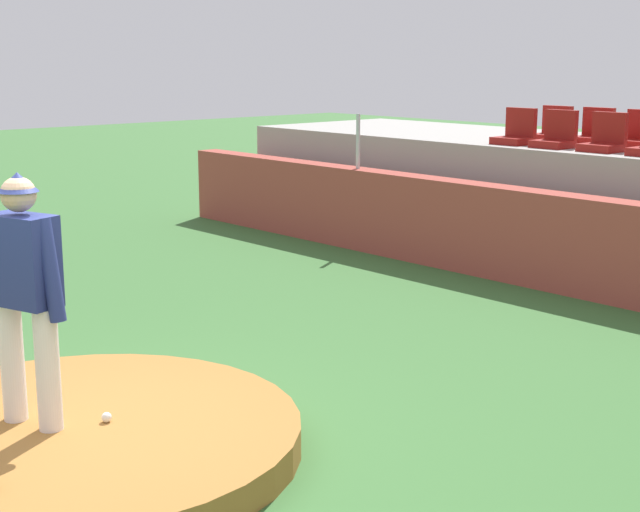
{
  "coord_description": "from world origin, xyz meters",
  "views": [
    {
      "loc": [
        5.9,
        -2.92,
        2.82
      ],
      "look_at": [
        0.0,
        2.37,
        1.13
      ],
      "focal_mm": 52.74,
      "sensor_mm": 36.0,
      "label": 1
    }
  ],
  "objects_px": {
    "stadium_chair_1": "(556,136)",
    "stadium_chair_8": "(594,132)",
    "stadium_chair_9": "(639,136)",
    "stadium_chair_0": "(516,133)",
    "stadium_chair_7": "(553,130)",
    "baseball": "(107,417)",
    "pitcher": "(24,281)",
    "stadium_chair_2": "(605,139)"
  },
  "relations": [
    {
      "from": "baseball",
      "to": "stadium_chair_9",
      "type": "bearing_deg",
      "value": 95.42
    },
    {
      "from": "stadium_chair_1",
      "to": "stadium_chair_9",
      "type": "height_order",
      "value": "same"
    },
    {
      "from": "pitcher",
      "to": "stadium_chair_2",
      "type": "distance_m",
      "value": 8.19
    },
    {
      "from": "pitcher",
      "to": "stadium_chair_0",
      "type": "height_order",
      "value": "stadium_chair_0"
    },
    {
      "from": "stadium_chair_9",
      "to": "stadium_chair_8",
      "type": "bearing_deg",
      "value": -1.99
    },
    {
      "from": "pitcher",
      "to": "stadium_chair_7",
      "type": "xyz_separation_m",
      "value": [
        -1.87,
        9.02,
        0.49
      ]
    },
    {
      "from": "stadium_chair_1",
      "to": "stadium_chair_8",
      "type": "bearing_deg",
      "value": -90.43
    },
    {
      "from": "stadium_chair_8",
      "to": "stadium_chair_1",
      "type": "bearing_deg",
      "value": 89.57
    },
    {
      "from": "baseball",
      "to": "stadium_chair_8",
      "type": "distance_m",
      "value": 8.9
    },
    {
      "from": "stadium_chair_7",
      "to": "stadium_chair_9",
      "type": "distance_m",
      "value": 1.38
    },
    {
      "from": "stadium_chair_1",
      "to": "stadium_chair_8",
      "type": "relative_size",
      "value": 1.0
    },
    {
      "from": "pitcher",
      "to": "stadium_chair_1",
      "type": "relative_size",
      "value": 3.64
    },
    {
      "from": "pitcher",
      "to": "stadium_chair_9",
      "type": "bearing_deg",
      "value": 75.73
    },
    {
      "from": "stadium_chair_7",
      "to": "baseball",
      "type": "bearing_deg",
      "value": 104.29
    },
    {
      "from": "stadium_chair_7",
      "to": "stadium_chair_8",
      "type": "height_order",
      "value": "same"
    },
    {
      "from": "stadium_chair_9",
      "to": "baseball",
      "type": "bearing_deg",
      "value": 95.42
    },
    {
      "from": "baseball",
      "to": "stadium_chair_9",
      "type": "relative_size",
      "value": 0.15
    },
    {
      "from": "stadium_chair_1",
      "to": "stadium_chair_0",
      "type": "bearing_deg",
      "value": -1.3
    },
    {
      "from": "stadium_chair_1",
      "to": "stadium_chair_8",
      "type": "height_order",
      "value": "same"
    },
    {
      "from": "baseball",
      "to": "stadium_chair_8",
      "type": "height_order",
      "value": "stadium_chair_8"
    },
    {
      "from": "stadium_chair_0",
      "to": "stadium_chair_1",
      "type": "height_order",
      "value": "same"
    },
    {
      "from": "stadium_chair_8",
      "to": "stadium_chair_9",
      "type": "xyz_separation_m",
      "value": [
        0.71,
        -0.02,
        0.0
      ]
    },
    {
      "from": "pitcher",
      "to": "stadium_chair_8",
      "type": "xyz_separation_m",
      "value": [
        -1.21,
        9.04,
        0.49
      ]
    },
    {
      "from": "stadium_chair_7",
      "to": "pitcher",
      "type": "bearing_deg",
      "value": 101.74
    },
    {
      "from": "stadium_chair_7",
      "to": "stadium_chair_9",
      "type": "relative_size",
      "value": 1.0
    },
    {
      "from": "pitcher",
      "to": "stadium_chair_7",
      "type": "distance_m",
      "value": 9.22
    },
    {
      "from": "stadium_chair_0",
      "to": "stadium_chair_7",
      "type": "bearing_deg",
      "value": -90.73
    },
    {
      "from": "stadium_chair_1",
      "to": "stadium_chair_2",
      "type": "distance_m",
      "value": 0.72
    },
    {
      "from": "baseball",
      "to": "stadium_chair_0",
      "type": "bearing_deg",
      "value": 105.89
    },
    {
      "from": "baseball",
      "to": "stadium_chair_9",
      "type": "xyz_separation_m",
      "value": [
        -0.82,
        8.61,
        1.5
      ]
    },
    {
      "from": "stadium_chair_7",
      "to": "stadium_chair_9",
      "type": "xyz_separation_m",
      "value": [
        1.38,
        0.0,
        0.0
      ]
    },
    {
      "from": "baseball",
      "to": "stadium_chair_0",
      "type": "relative_size",
      "value": 0.15
    },
    {
      "from": "stadium_chair_9",
      "to": "stadium_chair_1",
      "type": "bearing_deg",
      "value": 50.85
    },
    {
      "from": "stadium_chair_1",
      "to": "stadium_chair_7",
      "type": "xyz_separation_m",
      "value": [
        -0.66,
        0.88,
        0.0
      ]
    },
    {
      "from": "stadium_chair_2",
      "to": "stadium_chair_7",
      "type": "bearing_deg",
      "value": -31.85
    },
    {
      "from": "pitcher",
      "to": "stadium_chair_1",
      "type": "distance_m",
      "value": 8.24
    },
    {
      "from": "stadium_chair_7",
      "to": "stadium_chair_1",
      "type": "bearing_deg",
      "value": 126.71
    },
    {
      "from": "stadium_chair_1",
      "to": "stadium_chair_8",
      "type": "xyz_separation_m",
      "value": [
        0.01,
        0.91,
        0.0
      ]
    },
    {
      "from": "stadium_chair_8",
      "to": "stadium_chair_9",
      "type": "distance_m",
      "value": 0.71
    },
    {
      "from": "baseball",
      "to": "pitcher",
      "type": "bearing_deg",
      "value": -127.84
    },
    {
      "from": "stadium_chair_2",
      "to": "pitcher",
      "type": "bearing_deg",
      "value": 93.49
    },
    {
      "from": "stadium_chair_1",
      "to": "stadium_chair_7",
      "type": "height_order",
      "value": "same"
    }
  ]
}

